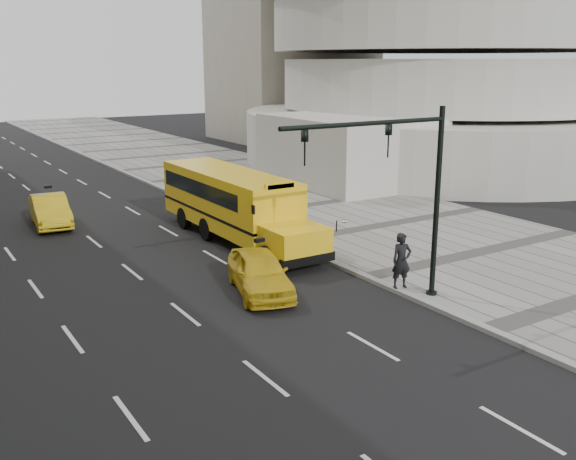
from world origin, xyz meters
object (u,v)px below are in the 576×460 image
taxi_near (260,272)px  taxi_far (50,211)px  pedestrian (402,261)px  traffic_signal (405,183)px  school_bus (232,200)px

taxi_near → taxi_far: 14.14m
pedestrian → traffic_signal: 3.29m
taxi_near → taxi_far: taxi_far is taller
school_bus → traffic_signal: bearing=-86.2°
taxi_far → traffic_signal: bearing=-61.7°
pedestrian → traffic_signal: bearing=-118.0°
school_bus → taxi_far: 9.36m
school_bus → taxi_near: school_bus is taller
school_bus → pedestrian: 9.54m
taxi_near → traffic_signal: size_ratio=0.67×
taxi_near → pedestrian: bearing=-14.8°
taxi_far → pedestrian: size_ratio=2.31×
traffic_signal → school_bus: bearing=93.8°
school_bus → pedestrian: size_ratio=5.93×
school_bus → taxi_far: (-6.40, 6.75, -1.02)m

